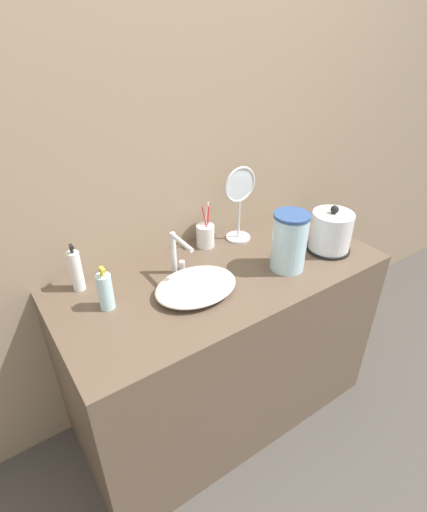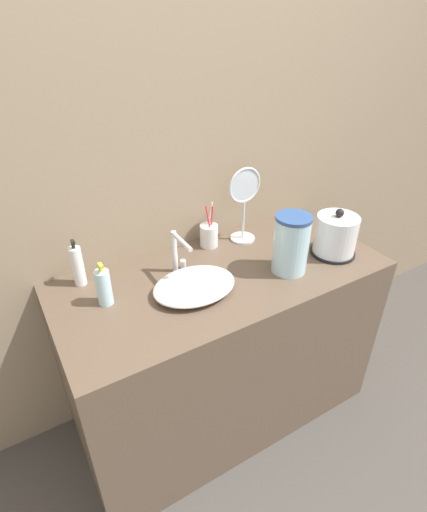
% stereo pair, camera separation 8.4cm
% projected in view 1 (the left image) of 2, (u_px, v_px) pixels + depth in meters
% --- Properties ---
extents(ground_plane, '(12.00, 12.00, 0.00)m').
position_uv_depth(ground_plane, '(260.00, 451.00, 1.85)').
color(ground_plane, '#47423D').
extents(wall_back, '(6.00, 0.04, 2.60)m').
position_uv_depth(wall_back, '(177.00, 139.00, 1.61)').
color(wall_back, gray).
rests_on(wall_back, ground_plane).
extents(vanity_counter, '(1.36, 0.62, 0.83)m').
position_uv_depth(vanity_counter, '(222.00, 347.00, 1.85)').
color(vanity_counter, brown).
rests_on(vanity_counter, ground_plane).
extents(sink_basin, '(0.33, 0.25, 0.06)m').
position_uv_depth(sink_basin, '(196.00, 286.00, 1.51)').
color(sink_basin, silver).
rests_on(sink_basin, vanity_counter).
extents(faucet, '(0.06, 0.15, 0.18)m').
position_uv_depth(faucet, '(177.00, 252.00, 1.57)').
color(faucet, silver).
rests_on(faucet, vanity_counter).
extents(electric_kettle, '(0.19, 0.19, 0.22)m').
position_uv_depth(electric_kettle, '(331.00, 233.00, 1.75)').
color(electric_kettle, black).
rests_on(electric_kettle, vanity_counter).
extents(toothbrush_cup, '(0.08, 0.08, 0.21)m').
position_uv_depth(toothbrush_cup, '(205.00, 235.00, 1.79)').
color(toothbrush_cup, silver).
rests_on(toothbrush_cup, vanity_counter).
extents(lotion_bottle, '(0.05, 0.05, 0.20)m').
position_uv_depth(lotion_bottle, '(76.00, 271.00, 1.50)').
color(lotion_bottle, white).
rests_on(lotion_bottle, vanity_counter).
extents(shampoo_bottle, '(0.05, 0.05, 0.18)m').
position_uv_depth(shampoo_bottle, '(105.00, 291.00, 1.41)').
color(shampoo_bottle, silver).
rests_on(shampoo_bottle, vanity_counter).
extents(vanity_mirror, '(0.16, 0.11, 0.35)m').
position_uv_depth(vanity_mirror, '(239.00, 199.00, 1.77)').
color(vanity_mirror, silver).
rests_on(vanity_mirror, vanity_counter).
extents(water_pitcher, '(0.14, 0.14, 0.25)m').
position_uv_depth(water_pitcher, '(289.00, 242.00, 1.60)').
color(water_pitcher, '#B2DBEA').
rests_on(water_pitcher, vanity_counter).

